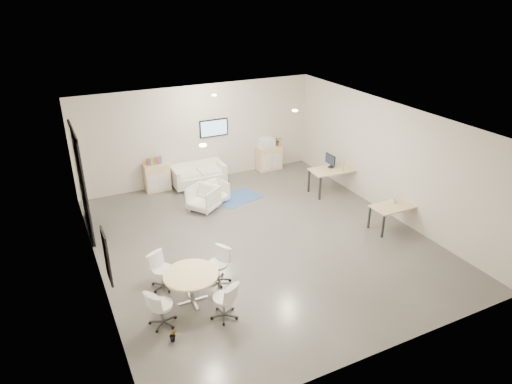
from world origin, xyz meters
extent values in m
cube|color=#4F4D48|center=(0.00, 0.00, -0.40)|extent=(8.00, 9.00, 0.80)
cube|color=white|center=(0.00, 0.00, 3.60)|extent=(8.00, 9.00, 0.80)
cube|color=beige|center=(0.00, 4.90, 1.60)|extent=(8.00, 0.80, 3.20)
cube|color=beige|center=(0.00, -4.90, 1.60)|extent=(8.00, 0.80, 3.20)
cube|color=beige|center=(-4.40, 0.00, 1.60)|extent=(0.80, 9.00, 3.20)
cube|color=beige|center=(4.40, 0.00, 1.60)|extent=(0.80, 9.00, 3.20)
cube|color=black|center=(-3.96, 2.50, 1.43)|extent=(0.02, 1.90, 2.85)
cube|color=black|center=(-3.94, 2.50, 2.81)|extent=(0.06, 1.90, 0.08)
cube|color=black|center=(-3.94, 1.59, 1.43)|extent=(0.06, 0.08, 2.85)
cube|color=black|center=(-3.94, 3.41, 1.43)|extent=(0.06, 0.08, 2.85)
cube|color=black|center=(-3.94, 2.65, 1.43)|extent=(0.06, 0.07, 2.85)
cube|color=#B2B2B7|center=(-3.90, 2.05, 1.05)|extent=(0.04, 0.60, 0.05)
cube|color=black|center=(-3.98, -1.60, 1.55)|extent=(0.04, 0.54, 1.04)
cube|color=white|center=(-3.95, -1.60, 1.55)|extent=(0.01, 0.46, 0.96)
cube|color=#EE5499|center=(-3.95, -1.60, 1.35)|extent=(0.01, 0.32, 0.30)
cube|color=black|center=(0.50, 4.46, 1.75)|extent=(0.98, 0.05, 0.58)
cube|color=#7FB7DC|center=(0.50, 4.44, 1.75)|extent=(0.90, 0.01, 0.50)
cylinder|color=#FFEAC6|center=(-1.80, -1.00, 3.18)|extent=(0.14, 0.14, 0.03)
cylinder|color=#FFEAC6|center=(1.20, 0.50, 3.18)|extent=(0.14, 0.14, 0.03)
cylinder|color=#FFEAC6|center=(0.00, 3.00, 3.18)|extent=(0.14, 0.14, 0.03)
cube|color=#DCBB84|center=(-1.57, 4.27, 0.45)|extent=(0.80, 0.40, 0.89)
cube|color=silver|center=(-1.75, 4.06, 0.36)|extent=(0.33, 0.02, 0.54)
cube|color=silver|center=(-1.38, 4.06, 0.36)|extent=(0.33, 0.02, 0.54)
cube|color=#DCBB84|center=(2.48, 4.27, 0.44)|extent=(0.87, 0.41, 0.87)
cube|color=silver|center=(2.28, 4.05, 0.35)|extent=(0.37, 0.02, 0.52)
cube|color=silver|center=(2.68, 4.05, 0.35)|extent=(0.37, 0.02, 0.52)
cube|color=red|center=(-1.82, 4.27, 1.00)|extent=(0.04, 0.14, 0.22)
cube|color=#337FCC|center=(-1.76, 4.27, 1.00)|extent=(0.04, 0.14, 0.22)
cube|color=gold|center=(-1.70, 4.27, 1.00)|extent=(0.04, 0.14, 0.22)
cube|color=#4CB24C|center=(-1.64, 4.27, 1.00)|extent=(0.04, 0.14, 0.22)
cube|color=#CC6619|center=(-1.58, 4.27, 1.00)|extent=(0.04, 0.14, 0.22)
cube|color=purple|center=(-1.52, 4.27, 1.00)|extent=(0.04, 0.14, 0.22)
cube|color=#E54C7F|center=(-1.46, 4.27, 1.00)|extent=(0.04, 0.14, 0.22)
cube|color=teal|center=(-1.40, 4.27, 1.00)|extent=(0.04, 0.14, 0.22)
cube|color=white|center=(2.37, 4.27, 1.02)|extent=(0.52, 0.44, 0.29)
cube|color=white|center=(2.37, 4.27, 1.20)|extent=(0.39, 0.33, 0.06)
cube|color=silver|center=(-0.26, 4.02, 0.27)|extent=(1.70, 0.86, 0.32)
cube|color=silver|center=(-0.26, 4.35, 0.59)|extent=(1.70, 0.20, 0.32)
cube|color=silver|center=(-1.04, 4.02, 0.43)|extent=(0.15, 0.85, 0.64)
cube|color=silver|center=(0.52, 4.02, 0.43)|extent=(0.15, 0.85, 0.64)
cube|color=#2D528B|center=(0.50, 2.58, 0.01)|extent=(1.58, 1.25, 0.01)
imported|color=silver|center=(-0.72, 2.32, 0.40)|extent=(1.04, 1.05, 0.79)
imported|color=silver|center=(-0.22, 2.68, 0.34)|extent=(0.82, 0.79, 0.69)
cube|color=#DCBB84|center=(3.41, 1.69, 0.76)|extent=(1.55, 0.85, 0.04)
cube|color=black|center=(2.72, 1.37, 0.37)|extent=(0.05, 0.05, 0.74)
cube|color=black|center=(4.11, 1.37, 0.37)|extent=(0.05, 0.05, 0.74)
cube|color=black|center=(2.72, 2.01, 0.37)|extent=(0.05, 0.05, 0.74)
cube|color=black|center=(4.11, 2.01, 0.37)|extent=(0.05, 0.05, 0.74)
cube|color=#DCBB84|center=(3.53, -1.00, 0.67)|extent=(1.32, 0.66, 0.04)
cube|color=black|center=(2.92, -1.28, 0.32)|extent=(0.05, 0.05, 0.65)
cube|color=black|center=(4.14, -1.28, 0.32)|extent=(0.05, 0.05, 0.65)
cube|color=black|center=(2.92, -0.72, 0.32)|extent=(0.05, 0.05, 0.65)
cube|color=black|center=(4.14, -0.72, 0.32)|extent=(0.05, 0.05, 0.65)
cylinder|color=black|center=(3.41, 1.84, 0.79)|extent=(0.20, 0.20, 0.02)
cube|color=black|center=(3.41, 1.84, 0.91)|extent=(0.04, 0.03, 0.24)
cube|color=black|center=(3.36, 1.84, 1.06)|extent=(0.03, 0.50, 0.32)
cylinder|color=#DCBB84|center=(-2.42, -1.61, 0.67)|extent=(1.14, 1.14, 0.04)
cylinder|color=#B2B2B7|center=(-2.42, -1.61, 0.33)|extent=(0.10, 0.10, 0.65)
cube|color=#B2B2B7|center=(-2.42, -1.61, 0.01)|extent=(0.66, 0.06, 0.03)
cube|color=#B2B2B7|center=(-2.42, -1.61, 0.01)|extent=(0.06, 0.66, 0.03)
imported|color=#3F7F3F|center=(2.80, 4.28, 0.99)|extent=(0.30, 0.33, 0.23)
imported|color=#3F7F3F|center=(-3.12, -2.56, 0.06)|extent=(0.21, 0.30, 0.12)
imported|color=white|center=(3.61, -0.87, 0.74)|extent=(0.12, 0.09, 0.11)
camera|label=1|loc=(-4.63, -9.17, 6.12)|focal=32.00mm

